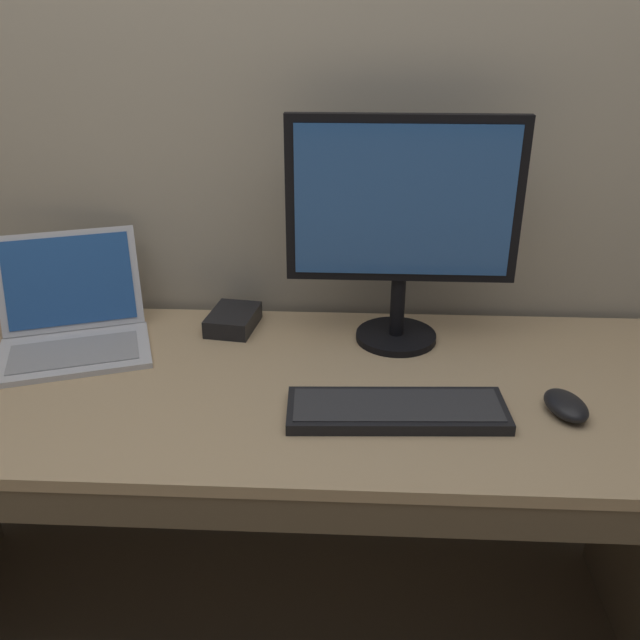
{
  "coord_description": "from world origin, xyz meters",
  "views": [
    {
      "loc": [
        0.17,
        -1.22,
        1.46
      ],
      "look_at": [
        0.11,
        0.0,
        0.88
      ],
      "focal_mm": 38.37,
      "sensor_mm": 36.0,
      "label": 1
    }
  ],
  "objects": [
    {
      "name": "computer_mouse",
      "position": [
        0.58,
        -0.1,
        0.76
      ],
      "size": [
        0.1,
        0.13,
        0.04
      ],
      "primitive_type": "ellipsoid",
      "rotation": [
        0.0,
        0.0,
        0.26
      ],
      "color": "black",
      "rests_on": "desk"
    },
    {
      "name": "desk",
      "position": [
        0.0,
        -0.01,
        0.51
      ],
      "size": [
        1.82,
        0.69,
        0.74
      ],
      "color": "tan",
      "rests_on": "ground"
    },
    {
      "name": "external_drive_box",
      "position": [
        -0.11,
        0.24,
        0.77
      ],
      "size": [
        0.12,
        0.16,
        0.04
      ],
      "primitive_type": "cube",
      "rotation": [
        0.0,
        0.0,
        -0.14
      ],
      "color": "black",
      "rests_on": "desk"
    },
    {
      "name": "ground_plane",
      "position": [
        0.0,
        0.0,
        0.0
      ],
      "size": [
        14.0,
        14.0,
        0.0
      ],
      "primitive_type": "plane",
      "color": "brown"
    },
    {
      "name": "wired_keyboard",
      "position": [
        0.26,
        -0.12,
        0.76
      ],
      "size": [
        0.42,
        0.16,
        0.02
      ],
      "color": "black",
      "rests_on": "desk"
    },
    {
      "name": "external_monitor",
      "position": [
        0.28,
        0.19,
        1.04
      ],
      "size": [
        0.5,
        0.18,
        0.51
      ],
      "color": "black",
      "rests_on": "desk"
    },
    {
      "name": "laptop_silver",
      "position": [
        -0.46,
        0.15,
        0.8
      ],
      "size": [
        0.4,
        0.4,
        0.23
      ],
      "color": "silver",
      "rests_on": "desk"
    }
  ]
}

